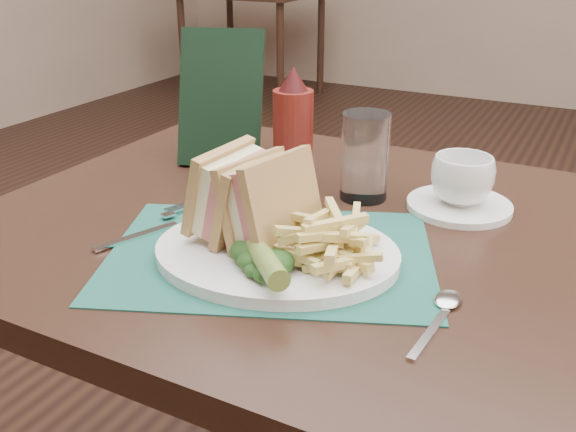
{
  "coord_description": "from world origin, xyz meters",
  "views": [
    {
      "loc": [
        0.36,
        -1.24,
        1.12
      ],
      "look_at": [
        0.02,
        -0.6,
        0.8
      ],
      "focal_mm": 40.0,
      "sensor_mm": 36.0,
      "label": 1
    }
  ],
  "objects_px": {
    "ketchup_bottle": "(293,127)",
    "check_presenter": "(221,99)",
    "plate": "(277,253)",
    "saucer": "(459,206)",
    "placemat": "(270,255)",
    "sandwich_half_a": "(219,189)",
    "table_bg_left": "(253,44)",
    "drinking_glass": "(365,157)",
    "sandwich_half_b": "(257,196)",
    "coffee_cup": "(462,180)",
    "table_main": "(304,427)"
  },
  "relations": [
    {
      "from": "drinking_glass",
      "to": "check_presenter",
      "type": "bearing_deg",
      "value": 171.36
    },
    {
      "from": "table_main",
      "to": "coffee_cup",
      "type": "xyz_separation_m",
      "value": [
        0.18,
        0.13,
        0.42
      ]
    },
    {
      "from": "plate",
      "to": "check_presenter",
      "type": "height_order",
      "value": "check_presenter"
    },
    {
      "from": "drinking_glass",
      "to": "sandwich_half_b",
      "type": "bearing_deg",
      "value": -102.61
    },
    {
      "from": "sandwich_half_b",
      "to": "coffee_cup",
      "type": "xyz_separation_m",
      "value": [
        0.19,
        0.25,
        -0.03
      ]
    },
    {
      "from": "drinking_glass",
      "to": "sandwich_half_a",
      "type": "bearing_deg",
      "value": -115.24
    },
    {
      "from": "plate",
      "to": "ketchup_bottle",
      "type": "height_order",
      "value": "ketchup_bottle"
    },
    {
      "from": "table_main",
      "to": "saucer",
      "type": "height_order",
      "value": "saucer"
    },
    {
      "from": "placemat",
      "to": "sandwich_half_a",
      "type": "bearing_deg",
      "value": 177.34
    },
    {
      "from": "plate",
      "to": "coffee_cup",
      "type": "relative_size",
      "value": 3.37
    },
    {
      "from": "table_bg_left",
      "to": "plate",
      "type": "xyz_separation_m",
      "value": [
        2.07,
        -3.45,
        0.38
      ]
    },
    {
      "from": "plate",
      "to": "check_presenter",
      "type": "bearing_deg",
      "value": 118.46
    },
    {
      "from": "placemat",
      "to": "drinking_glass",
      "type": "xyz_separation_m",
      "value": [
        0.03,
        0.23,
        0.06
      ]
    },
    {
      "from": "plate",
      "to": "ketchup_bottle",
      "type": "relative_size",
      "value": 1.61
    },
    {
      "from": "ketchup_bottle",
      "to": "sandwich_half_b",
      "type": "bearing_deg",
      "value": -73.32
    },
    {
      "from": "placemat",
      "to": "sandwich_half_a",
      "type": "xyz_separation_m",
      "value": [
        -0.07,
        0.0,
        0.07
      ]
    },
    {
      "from": "drinking_glass",
      "to": "saucer",
      "type": "bearing_deg",
      "value": 9.62
    },
    {
      "from": "sandwich_half_a",
      "to": "saucer",
      "type": "relative_size",
      "value": 0.76
    },
    {
      "from": "coffee_cup",
      "to": "check_presenter",
      "type": "relative_size",
      "value": 0.39
    },
    {
      "from": "table_bg_left",
      "to": "saucer",
      "type": "height_order",
      "value": "saucer"
    },
    {
      "from": "saucer",
      "to": "check_presenter",
      "type": "bearing_deg",
      "value": 177.46
    },
    {
      "from": "plate",
      "to": "saucer",
      "type": "bearing_deg",
      "value": 44.43
    },
    {
      "from": "placemat",
      "to": "saucer",
      "type": "bearing_deg",
      "value": 55.91
    },
    {
      "from": "saucer",
      "to": "table_main",
      "type": "bearing_deg",
      "value": -143.44
    },
    {
      "from": "table_main",
      "to": "placemat",
      "type": "height_order",
      "value": "placemat"
    },
    {
      "from": "table_main",
      "to": "coffee_cup",
      "type": "height_order",
      "value": "coffee_cup"
    },
    {
      "from": "sandwich_half_b",
      "to": "drinking_glass",
      "type": "bearing_deg",
      "value": 89.5
    },
    {
      "from": "table_bg_left",
      "to": "check_presenter",
      "type": "distance_m",
      "value": 3.68
    },
    {
      "from": "drinking_glass",
      "to": "coffee_cup",
      "type": "bearing_deg",
      "value": 9.62
    },
    {
      "from": "ketchup_bottle",
      "to": "check_presenter",
      "type": "relative_size",
      "value": 0.81
    },
    {
      "from": "sandwich_half_b",
      "to": "check_presenter",
      "type": "relative_size",
      "value": 0.51
    },
    {
      "from": "placemat",
      "to": "plate",
      "type": "distance_m",
      "value": 0.02
    },
    {
      "from": "table_main",
      "to": "coffee_cup",
      "type": "bearing_deg",
      "value": 36.56
    },
    {
      "from": "drinking_glass",
      "to": "placemat",
      "type": "bearing_deg",
      "value": -98.03
    },
    {
      "from": "coffee_cup",
      "to": "check_presenter",
      "type": "bearing_deg",
      "value": 177.46
    },
    {
      "from": "sandwich_half_b",
      "to": "check_presenter",
      "type": "xyz_separation_m",
      "value": [
        -0.23,
        0.27,
        0.04
      ]
    },
    {
      "from": "coffee_cup",
      "to": "ketchup_bottle",
      "type": "relative_size",
      "value": 0.48
    },
    {
      "from": "placemat",
      "to": "sandwich_half_b",
      "type": "relative_size",
      "value": 3.41
    },
    {
      "from": "plate",
      "to": "sandwich_half_a",
      "type": "xyz_separation_m",
      "value": [
        -0.09,
        0.01,
        0.06
      ]
    },
    {
      "from": "check_presenter",
      "to": "drinking_glass",
      "type": "bearing_deg",
      "value": -26.91
    },
    {
      "from": "sandwich_half_a",
      "to": "drinking_glass",
      "type": "distance_m",
      "value": 0.25
    },
    {
      "from": "table_bg_left",
      "to": "saucer",
      "type": "relative_size",
      "value": 6.0
    },
    {
      "from": "sandwich_half_b",
      "to": "drinking_glass",
      "type": "height_order",
      "value": "sandwich_half_b"
    },
    {
      "from": "table_bg_left",
      "to": "coffee_cup",
      "type": "distance_m",
      "value": 3.91
    },
    {
      "from": "plate",
      "to": "sandwich_half_b",
      "type": "height_order",
      "value": "sandwich_half_b"
    },
    {
      "from": "table_main",
      "to": "plate",
      "type": "height_order",
      "value": "plate"
    },
    {
      "from": "table_main",
      "to": "sandwich_half_a",
      "type": "distance_m",
      "value": 0.47
    },
    {
      "from": "table_main",
      "to": "sandwich_half_b",
      "type": "xyz_separation_m",
      "value": [
        -0.01,
        -0.12,
        0.45
      ]
    },
    {
      "from": "plate",
      "to": "ketchup_bottle",
      "type": "bearing_deg",
      "value": 98.56
    },
    {
      "from": "sandwich_half_a",
      "to": "coffee_cup",
      "type": "relative_size",
      "value": 1.28
    }
  ]
}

